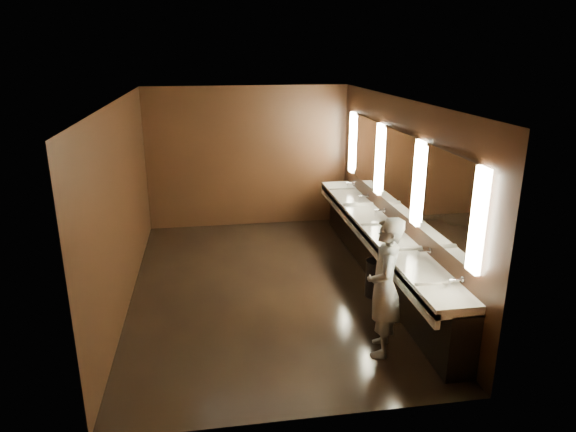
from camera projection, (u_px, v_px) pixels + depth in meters
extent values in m
plane|color=black|center=(266.00, 286.00, 7.86)|extent=(6.00, 6.00, 0.00)
cube|color=#2D2D2B|center=(264.00, 100.00, 6.99)|extent=(4.00, 6.00, 0.02)
cube|color=black|center=(248.00, 157.00, 10.24)|extent=(4.00, 0.02, 2.80)
cube|color=black|center=(303.00, 290.00, 4.61)|extent=(4.00, 0.02, 2.80)
cube|color=black|center=(122.00, 205.00, 7.13)|extent=(0.02, 6.00, 2.80)
cube|color=black|center=(397.00, 193.00, 7.72)|extent=(0.02, 6.00, 2.80)
cube|color=black|center=(382.00, 255.00, 8.00)|extent=(0.36, 5.40, 0.81)
cube|color=silver|center=(377.00, 228.00, 7.85)|extent=(0.55, 5.40, 0.12)
cube|color=silver|center=(362.00, 234.00, 7.84)|extent=(0.06, 5.40, 0.18)
cylinder|color=silver|center=(457.00, 280.00, 5.77)|extent=(0.18, 0.04, 0.04)
cylinder|color=silver|center=(425.00, 251.00, 6.60)|extent=(0.18, 0.04, 0.04)
cylinder|color=silver|center=(400.00, 228.00, 7.42)|extent=(0.18, 0.04, 0.04)
cylinder|color=silver|center=(380.00, 210.00, 8.25)|extent=(0.18, 0.04, 0.04)
cylinder|color=silver|center=(364.00, 196.00, 9.08)|extent=(0.18, 0.04, 0.04)
cylinder|color=silver|center=(351.00, 183.00, 9.90)|extent=(0.18, 0.04, 0.04)
cube|color=#FFF5C7|center=(478.00, 221.00, 5.36)|extent=(0.06, 0.22, 1.15)
cube|color=white|center=(446.00, 200.00, 6.11)|extent=(0.03, 1.32, 1.15)
cube|color=#FFF5C7|center=(418.00, 183.00, 6.86)|extent=(0.06, 0.23, 1.15)
cube|color=white|center=(398.00, 170.00, 7.61)|extent=(0.03, 1.32, 1.15)
cube|color=#FFF5C7|center=(379.00, 159.00, 8.36)|extent=(0.06, 0.23, 1.15)
cube|color=white|center=(365.00, 150.00, 9.11)|extent=(0.03, 1.32, 1.15)
cube|color=#FFF5C7|center=(352.00, 142.00, 9.86)|extent=(0.06, 0.22, 1.15)
imported|color=#95BADF|center=(384.00, 287.00, 5.93)|extent=(0.58, 0.71, 1.69)
cylinder|color=black|center=(377.00, 278.00, 7.50)|extent=(0.45, 0.45, 0.55)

